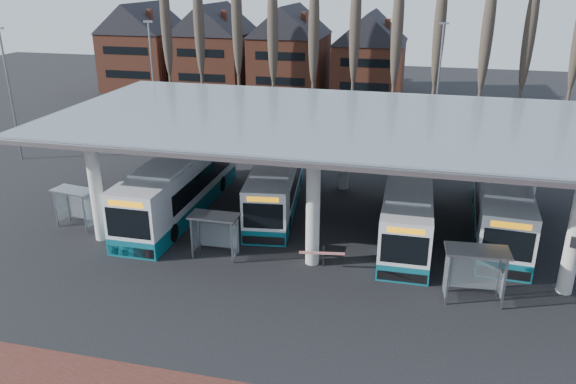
% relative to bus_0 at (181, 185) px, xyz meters
% --- Properties ---
extents(ground, '(140.00, 140.00, 0.00)m').
position_rel_bus_0_xyz_m(ground, '(9.26, -7.30, -1.70)').
color(ground, black).
rests_on(ground, ground).
extents(station_canopy, '(32.00, 16.00, 6.34)m').
position_rel_bus_0_xyz_m(station_canopy, '(9.26, 0.70, 3.98)').
color(station_canopy, '#B9B9B4').
rests_on(station_canopy, ground).
extents(poplar_row, '(45.10, 1.10, 14.50)m').
position_rel_bus_0_xyz_m(poplar_row, '(9.26, 25.70, 7.07)').
color(poplar_row, '#473D33').
rests_on(poplar_row, ground).
extents(townhouse_row, '(36.80, 10.30, 12.25)m').
position_rel_bus_0_xyz_m(townhouse_row, '(-6.49, 36.70, 4.23)').
color(townhouse_row, brown).
rests_on(townhouse_row, ground).
extents(lamp_post_a, '(0.80, 0.16, 10.17)m').
position_rel_bus_0_xyz_m(lamp_post_a, '(-8.74, 14.70, 3.63)').
color(lamp_post_a, slate).
rests_on(lamp_post_a, ground).
extents(lamp_post_b, '(0.80, 0.16, 10.17)m').
position_rel_bus_0_xyz_m(lamp_post_b, '(15.26, 18.70, 3.63)').
color(lamp_post_b, slate).
rests_on(lamp_post_b, ground).
extents(lamp_post_d, '(0.80, 0.16, 10.17)m').
position_rel_bus_0_xyz_m(lamp_post_d, '(-16.74, 6.70, 3.63)').
color(lamp_post_d, slate).
rests_on(lamp_post_d, ground).
extents(bus_0, '(2.82, 13.01, 3.61)m').
position_rel_bus_0_xyz_m(bus_0, '(0.00, 0.00, 0.00)').
color(bus_0, silver).
rests_on(bus_0, ground).
extents(bus_1, '(3.95, 11.82, 3.22)m').
position_rel_bus_0_xyz_m(bus_1, '(5.57, 2.23, -0.18)').
color(bus_1, silver).
rests_on(bus_1, ground).
extents(bus_2, '(2.67, 11.79, 3.27)m').
position_rel_bus_0_xyz_m(bus_2, '(13.77, 0.11, -0.16)').
color(bus_2, silver).
rests_on(bus_2, ground).
extents(bus_3, '(3.27, 12.44, 3.42)m').
position_rel_bus_0_xyz_m(bus_3, '(18.93, 1.85, -0.09)').
color(bus_3, silver).
rests_on(bus_3, ground).
extents(shelter_0, '(2.63, 1.60, 2.29)m').
position_rel_bus_0_xyz_m(shelter_0, '(-5.00, -3.51, -0.04)').
color(shelter_0, gray).
rests_on(shelter_0, ground).
extents(shelter_1, '(2.54, 1.27, 2.35)m').
position_rel_bus_0_xyz_m(shelter_1, '(4.20, -5.17, 0.01)').
color(shelter_1, gray).
rests_on(shelter_1, ground).
extents(shelter_2, '(2.87, 1.58, 2.58)m').
position_rel_bus_0_xyz_m(shelter_2, '(17.00, -6.46, 0.17)').
color(shelter_2, gray).
rests_on(shelter_2, ground).
extents(barrier, '(2.25, 0.78, 1.13)m').
position_rel_bus_0_xyz_m(barrier, '(9.88, -5.37, -0.83)').
color(barrier, black).
rests_on(barrier, ground).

